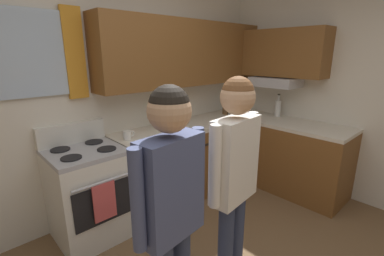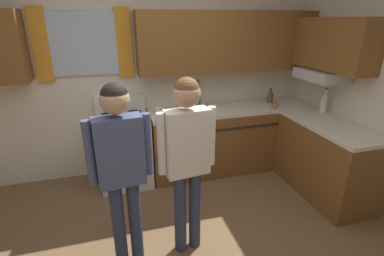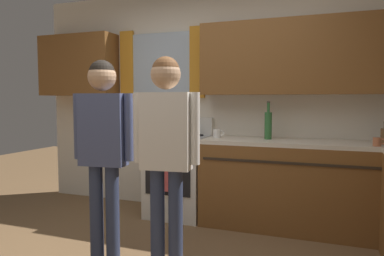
{
  "view_description": "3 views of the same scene",
  "coord_description": "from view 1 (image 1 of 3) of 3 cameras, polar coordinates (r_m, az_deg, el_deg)",
  "views": [
    {
      "loc": [
        -1.19,
        -0.82,
        1.76
      ],
      "look_at": [
        0.17,
        0.63,
        1.2
      ],
      "focal_mm": 25.14,
      "sensor_mm": 36.0,
      "label": 1
    },
    {
      "loc": [
        -0.42,
        -1.88,
        2.03
      ],
      "look_at": [
        0.27,
        0.51,
        1.07
      ],
      "focal_mm": 26.61,
      "sensor_mm": 36.0,
      "label": 2
    },
    {
      "loc": [
        1.25,
        -2.26,
        1.31
      ],
      "look_at": [
        0.13,
        0.71,
        1.07
      ],
      "focal_mm": 34.44,
      "sensor_mm": 36.0,
      "label": 3
    }
  ],
  "objects": [
    {
      "name": "right_wall_unit",
      "position": [
        3.63,
        32.56,
        7.37
      ],
      "size": [
        0.52,
        4.05,
        2.6
      ],
      "color": "silver",
      "rests_on": "ground"
    },
    {
      "name": "back_wall_unit",
      "position": [
        2.94,
        -17.44,
        9.74
      ],
      "size": [
        4.6,
        0.42,
        2.6
      ],
      "color": "silver",
      "rests_on": "ground"
    },
    {
      "name": "bottle_milk_white",
      "position": [
        3.91,
        17.75,
        4.11
      ],
      "size": [
        0.08,
        0.08,
        0.31
      ],
      "color": "white",
      "rests_on": "kitchen_counter_run"
    },
    {
      "name": "cup_terracotta",
      "position": [
        3.66,
        9.48,
        2.58
      ],
      "size": [
        0.11,
        0.07,
        0.08
      ],
      "color": "#B76642",
      "rests_on": "kitchen_counter_run"
    },
    {
      "name": "bottle_squat_brown",
      "position": [
        3.89,
        7.1,
        4.04
      ],
      "size": [
        0.08,
        0.08,
        0.21
      ],
      "color": "brown",
      "rests_on": "kitchen_counter_run"
    },
    {
      "name": "stove_oven",
      "position": [
        2.83,
        -21.13,
        -12.57
      ],
      "size": [
        0.63,
        0.67,
        1.1
      ],
      "color": "silver",
      "rests_on": "ground"
    },
    {
      "name": "mug_ceramic_white",
      "position": [
        2.81,
        -13.52,
        -1.46
      ],
      "size": [
        0.13,
        0.08,
        0.09
      ],
      "color": "white",
      "rests_on": "kitchen_counter_run"
    },
    {
      "name": "adult_left",
      "position": [
        1.46,
        -4.39,
        -14.69
      ],
      "size": [
        0.5,
        0.22,
        1.62
      ],
      "color": "#2D3856",
      "rests_on": "ground"
    },
    {
      "name": "kitchen_counter_run",
      "position": [
        3.58,
        8.53,
        -5.89
      ],
      "size": [
        2.3,
        1.85,
        0.9
      ],
      "color": "brown",
      "rests_on": "ground"
    },
    {
      "name": "adult_in_plaid",
      "position": [
        1.81,
        8.97,
        -8.46
      ],
      "size": [
        0.5,
        0.22,
        1.62
      ],
      "color": "#2D3856",
      "rests_on": "ground"
    },
    {
      "name": "bottle_wine_green",
      "position": [
        3.11,
        -5.43,
        2.52
      ],
      "size": [
        0.08,
        0.08,
        0.39
      ],
      "color": "#2D6633",
      "rests_on": "kitchen_counter_run"
    }
  ]
}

